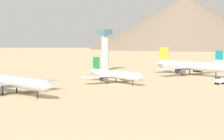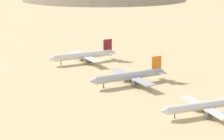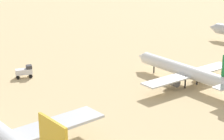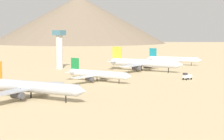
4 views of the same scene
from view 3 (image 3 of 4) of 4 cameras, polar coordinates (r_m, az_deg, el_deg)
The scene contains 3 objects.
ground_plane at distance 123.69m, azimuth 8.99°, elevation -1.84°, with size 1800.00×1800.00×0.00m, color tan.
parked_jet_2 at distance 121.69m, azimuth 10.56°, elevation -0.22°, with size 42.18×34.31×12.16m.
service_truck at distance 129.55m, azimuth -12.32°, elevation -0.16°, with size 4.46×5.69×3.90m.
Camera 3 is at (-73.05, 90.95, 41.12)m, focal length 64.31 mm.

